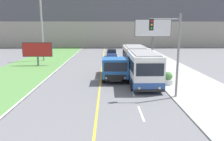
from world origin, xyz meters
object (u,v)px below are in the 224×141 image
Objects in this scene: planter_round_far at (144,58)px; car_distant at (112,53)px; billboard_large at (153,29)px; city_bus at (138,63)px; utility_pole_far at (42,31)px; planter_round_second at (157,69)px; dump_truck at (115,68)px; billboard_small at (37,50)px; planter_round_near at (168,79)px; planter_round_third at (149,63)px; traffic_light_mast at (170,46)px.

car_distant is at bearing 131.10° from planter_round_far.
city_bus is at bearing -106.37° from billboard_large.
planter_round_second is at bearing -34.56° from utility_pole_far.
dump_truck is at bearing -112.77° from billboard_large.
billboard_large is at bearing 26.30° from billboard_small.
billboard_small is at bearing -83.77° from utility_pole_far.
planter_round_second is at bearing 31.48° from city_bus.
city_bus reaches higher than dump_truck.
dump_truck is 17.58m from utility_pole_far.
billboard_large is at bearing 67.23° from dump_truck.
car_distant is 7.40m from planter_round_far.
dump_truck is at bearing -90.17° from car_distant.
utility_pole_far is 8.01× the size of planter_round_near.
billboard_small is 3.32× the size of planter_round_third.
car_distant is 3.38× the size of planter_round_far.
planter_round_far is (15.32, 2.90, -1.54)m from billboard_small.
traffic_light_mast is at bearing -80.68° from car_distant.
planter_round_far is (1.10, 17.40, -3.31)m from traffic_light_mast.
planter_round_second is 4.59m from planter_round_third.
car_distant is at bearing 19.72° from utility_pole_far.
city_bus is at bearing -102.70° from planter_round_far.
traffic_light_mast is at bearing -45.57° from billboard_small.
utility_pole_far reaches higher than planter_round_far.
planter_round_second is 9.19m from planter_round_far.
billboard_large is 20.31m from planter_round_near.
utility_pole_far reaches higher than planter_round_near.
traffic_light_mast reaches higher than city_bus.
billboard_small is 3.48× the size of planter_round_near.
billboard_small is at bearing 157.57° from planter_round_second.
billboard_large is (7.37, 17.56, 3.76)m from dump_truck.
planter_round_second is at bearing -22.43° from billboard_small.
car_distant is 0.69× the size of traffic_light_mast.
planter_round_second is at bearing 27.22° from dump_truck.
planter_round_far is at bearing -48.90° from car_distant.
city_bus is 9.75× the size of planter_round_second.
planter_round_third is (0.99, 12.81, -3.33)m from traffic_light_mast.
planter_round_second is (2.31, 1.42, -0.91)m from city_bus.
traffic_light_mast is at bearing -56.26° from dump_truck.
city_bus is 10.75× the size of planter_round_near.
car_distant is at bearing 98.71° from city_bus.
planter_round_third is 4.59m from planter_round_far.
planter_round_near is at bearing -23.53° from dump_truck.
dump_truck is 12.68m from planter_round_far.
city_bus reaches higher than planter_round_near.
planter_round_third is (4.76, -10.17, -0.07)m from car_distant.
dump_truck reaches higher than planter_round_near.
billboard_large is at bearing 81.33° from traffic_light_mast.
planter_round_far is (4.92, 11.68, -0.56)m from dump_truck.
utility_pole_far is 22.42m from planter_round_near.
utility_pole_far is 7.37× the size of planter_round_far.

